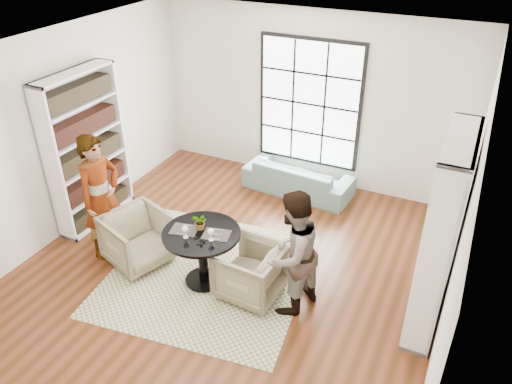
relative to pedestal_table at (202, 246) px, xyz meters
The scene contains 16 objects.
ground 0.70m from the pedestal_table, 56.37° to the left, with size 6.00×6.00×0.00m, color maroon.
room_shell 1.12m from the pedestal_table, 76.04° to the left, with size 6.00×6.01×6.00m.
rug 0.59m from the pedestal_table, 96.53° to the left, with size 2.61×2.61×0.01m, color beige.
pedestal_table is the anchor object (origin of this frame).
sofa 2.80m from the pedestal_table, 84.50° to the left, with size 1.88×0.73×0.55m, color gray.
armchair_left 1.06m from the pedestal_table, behind, with size 0.81×0.84×0.76m, color #C6BF8D.
armchair_right 0.71m from the pedestal_table, ahead, with size 0.77×0.79×0.72m, color tan.
person_left 1.63m from the pedestal_table, behind, with size 0.67×0.44×1.84m, color gray.
person_right 1.24m from the pedestal_table, ahead, with size 0.80×0.62×1.65m, color gray.
placemat_left 0.32m from the pedestal_table, 167.67° to the right, with size 0.34×0.26×0.01m, color black.
placemat_right 0.31m from the pedestal_table, ahead, with size 0.34×0.26×0.01m, color black.
cutlery_left 0.33m from the pedestal_table, 167.67° to the right, with size 0.14×0.22×0.01m, color silver, non-canonical shape.
cutlery_right 0.31m from the pedestal_table, ahead, with size 0.14×0.22×0.01m, color silver, non-canonical shape.
wine_glass_left 0.41m from the pedestal_table, 123.40° to the right, with size 0.08×0.08×0.17m.
wine_glass_right 0.41m from the pedestal_table, 25.00° to the right, with size 0.08×0.08×0.17m.
flower_centerpiece 0.34m from the pedestal_table, 124.02° to the left, with size 0.20×0.18×0.22m, color gray.
Camera 1 is at (2.64, -4.71, 4.47)m, focal length 35.00 mm.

